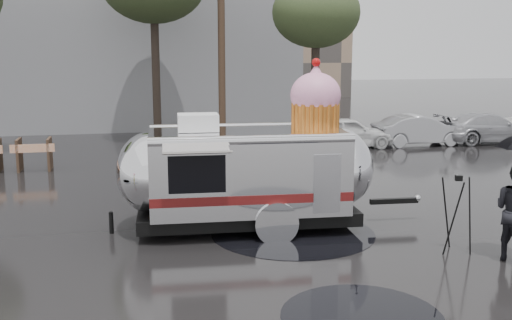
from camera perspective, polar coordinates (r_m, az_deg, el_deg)
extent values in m
plane|color=black|center=(10.17, -4.88, -11.04)|extent=(120.00, 120.00, 0.00)
cylinder|color=black|center=(8.89, 10.05, -14.45)|extent=(2.32, 2.32, 0.01)
cylinder|color=black|center=(12.44, 3.52, -6.92)|extent=(3.37, 3.37, 0.01)
cylinder|color=#473323|center=(23.69, -3.32, 12.38)|extent=(0.28, 0.28, 9.00)
cylinder|color=#382D26|center=(24.42, -9.55, 9.56)|extent=(0.32, 0.32, 6.75)
cylinder|color=#382D26|center=(23.53, 5.65, 7.97)|extent=(0.32, 0.32, 5.40)
ellipsoid|color=#2F3E20|center=(23.54, 5.75, 13.82)|extent=(3.36, 3.36, 2.64)
cube|color=#473323|center=(19.95, -21.61, 0.46)|extent=(0.08, 0.80, 1.00)
cube|color=#473323|center=(19.81, -19.05, 0.56)|extent=(0.08, 0.80, 1.00)
cube|color=#E5590C|center=(19.46, -20.53, 1.05)|extent=(1.30, 0.04, 0.25)
imported|color=silver|center=(23.09, 8.68, 2.87)|extent=(4.00, 1.80, 1.40)
imported|color=#B2B2B7|center=(24.31, 15.32, 3.00)|extent=(4.00, 1.80, 1.40)
imported|color=#B2B2B7|center=(25.82, 21.25, 3.12)|extent=(4.20, 1.80, 1.44)
cube|color=silver|center=(12.49, -0.90, -0.85)|extent=(4.11, 2.33, 1.63)
ellipsoid|color=silver|center=(12.90, 7.91, -0.58)|extent=(1.48, 2.16, 1.63)
ellipsoid|color=silver|center=(12.39, -10.07, -1.11)|extent=(1.48, 2.16, 1.63)
cube|color=black|center=(12.71, -0.88, -5.06)|extent=(4.63, 2.09, 0.27)
cylinder|color=black|center=(11.90, 1.89, -6.16)|extent=(0.65, 0.24, 0.63)
cylinder|color=black|center=(13.67, 0.48, -3.94)|extent=(0.65, 0.24, 0.63)
cylinder|color=silver|center=(11.77, 2.01, -6.13)|extent=(0.87, 0.14, 0.87)
cube|color=black|center=(13.49, 13.00, -3.82)|extent=(1.09, 0.18, 0.11)
sphere|color=silver|center=(13.69, 15.13, -3.52)|extent=(0.15, 0.15, 0.14)
cylinder|color=black|center=(12.69, -13.62, -5.82)|extent=(0.10, 0.10, 0.45)
cube|color=#5C1414|center=(11.58, -0.21, -3.83)|extent=(3.98, 0.28, 0.18)
cube|color=#5C1414|center=(13.58, -1.48, -1.68)|extent=(3.98, 0.28, 0.18)
cube|color=black|center=(11.34, -5.64, -1.38)|extent=(1.09, 0.10, 0.72)
cube|color=#A9A39C|center=(11.04, -5.62, 0.69)|extent=(1.29, 0.53, 0.13)
cube|color=silver|center=(11.80, 6.79, -2.29)|extent=(0.54, 0.06, 1.18)
cube|color=white|center=(12.24, -5.55, 3.59)|extent=(0.85, 0.64, 0.34)
cylinder|color=orange|center=(12.60, 5.65, 4.20)|extent=(1.00, 1.00, 0.54)
ellipsoid|color=#FFA7CD|center=(12.56, 5.69, 6.17)|extent=(1.11, 1.11, 0.94)
cone|color=#FFA7CD|center=(12.53, 5.73, 8.32)|extent=(0.48, 0.48, 0.36)
sphere|color=red|center=(12.52, 5.75, 9.23)|extent=(0.19, 0.19, 0.18)
cylinder|color=black|center=(11.79, 19.69, -5.03)|extent=(0.09, 0.32, 1.41)
cylinder|color=black|center=(11.87, 17.64, -4.81)|extent=(0.31, 0.12, 1.41)
cylinder|color=black|center=(11.48, 18.29, -5.37)|extent=(0.25, 0.23, 1.41)
cube|color=black|center=(11.55, 18.75, -1.64)|extent=(0.14, 0.12, 0.10)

